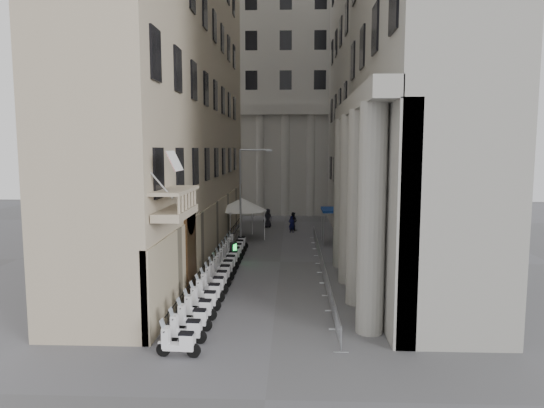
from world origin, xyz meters
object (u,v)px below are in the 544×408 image
Objects in this scene: security_tent at (250,205)px; street_lamp at (244,190)px; info_kiosk at (233,253)px; pedestrian_b at (293,221)px; pedestrian_a at (292,224)px; scooter_0 at (179,357)px.

street_lamp reaches higher than security_tent.
pedestrian_b reaches higher than info_kiosk.
street_lamp is at bearing -91.38° from security_tent.
security_tent is 9.59m from info_kiosk.
pedestrian_a reaches higher than info_kiosk.
security_tent is at bearing 103.85° from info_kiosk.
pedestrian_b is at bearing -84.28° from pedestrian_a.
pedestrian_a is 0.89× the size of pedestrian_b.
street_lamp is 9.59m from pedestrian_a.
pedestrian_b is (3.91, 9.14, -3.86)m from street_lamp.
street_lamp is (-0.10, -4.16, 1.70)m from security_tent.
security_tent reaches higher than info_kiosk.
security_tent is at bearing 57.70° from pedestrian_a.
info_kiosk is 0.99× the size of pedestrian_a.
security_tent is 2.81× the size of info_kiosk.
security_tent is 4.50m from street_lamp.
security_tent is 2.49× the size of pedestrian_b.
scooter_0 is 28.62m from pedestrian_a.
pedestrian_b is (3.81, 4.98, -2.16)m from security_tent.
security_tent reaches higher than scooter_0.
security_tent reaches higher than pedestrian_a.
pedestrian_a is at bearing 88.94° from info_kiosk.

